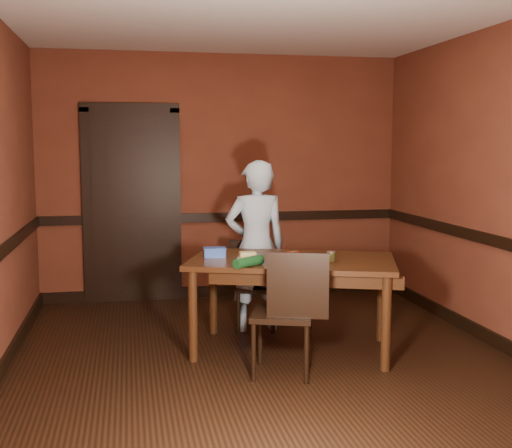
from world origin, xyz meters
name	(u,v)px	position (x,y,z in m)	size (l,w,h in m)	color
floor	(265,360)	(0.00, 0.00, 0.00)	(4.00, 4.50, 0.01)	black
ceiling	(265,11)	(0.00, 0.00, 2.70)	(4.00, 4.50, 0.01)	silver
wall_back	(223,177)	(0.00, 2.25, 1.35)	(4.00, 0.02, 2.70)	brown
wall_front	(374,227)	(0.00, -2.25, 1.35)	(4.00, 0.02, 2.70)	brown
wall_right	(499,188)	(2.00, 0.00, 1.35)	(0.02, 4.50, 2.70)	brown
dado_back	(223,217)	(0.00, 2.23, 0.90)	(4.00, 0.03, 0.10)	black
dado_right	(495,241)	(1.99, 0.00, 0.90)	(0.03, 4.50, 0.10)	black
baseboard_back	(224,291)	(0.00, 2.23, 0.06)	(4.00, 0.03, 0.12)	black
baseboard_left	(2,369)	(-1.99, 0.00, 0.06)	(0.03, 4.50, 0.12)	black
baseboard_right	(491,338)	(1.99, 0.00, 0.06)	(0.03, 4.50, 0.12)	black
door	(132,202)	(-1.00, 2.22, 1.09)	(1.05, 0.07, 2.20)	black
dining_table	(292,305)	(0.27, 0.19, 0.39)	(1.65, 0.93, 0.78)	#331C0C
chair_far	(257,286)	(0.12, 0.89, 0.40)	(0.38, 0.38, 0.81)	black
chair_near	(282,312)	(0.07, -0.33, 0.47)	(0.44, 0.44, 0.95)	black
person	(256,246)	(0.10, 0.85, 0.78)	(0.57, 0.38, 1.57)	#A8C9DD
sandwich_plate	(293,257)	(0.27, 0.17, 0.79)	(0.26, 0.26, 0.06)	silver
sauce_jar	(331,256)	(0.55, 0.02, 0.82)	(0.07, 0.07, 0.08)	#5C7F3D
cheese_saucer	(248,256)	(-0.09, 0.27, 0.80)	(0.17, 0.17, 0.05)	silver
food_tub	(215,252)	(-0.34, 0.40, 0.82)	(0.20, 0.14, 0.08)	blue
wrapped_veg	(249,262)	(-0.14, -0.09, 0.81)	(0.08, 0.08, 0.28)	#12421B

